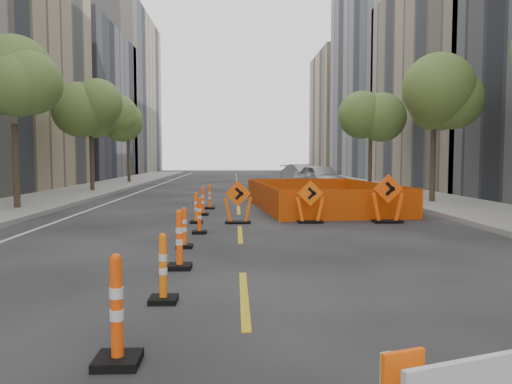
{
  "coord_description": "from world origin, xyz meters",
  "views": [
    {
      "loc": [
        -0.13,
        -9.19,
        2.05
      ],
      "look_at": [
        0.44,
        4.41,
        1.1
      ],
      "focal_mm": 35.0,
      "sensor_mm": 36.0,
      "label": 1
    }
  ],
  "objects_px": {
    "chevron_sign_right": "(388,198)",
    "parked_car_far": "(298,173)",
    "channelizer_2": "(179,239)",
    "parked_car_mid": "(303,175)",
    "channelizer_3": "(184,228)",
    "chevron_sign_center": "(310,202)",
    "channelizer_6": "(203,201)",
    "chevron_sign_left": "(238,202)",
    "channelizer_7": "(210,197)",
    "channelizer_0": "(117,309)",
    "channelizer_1": "(163,268)",
    "channelizer_4": "(199,215)",
    "parked_car_near": "(320,178)",
    "channelizer_5": "(196,208)"
  },
  "relations": [
    {
      "from": "chevron_sign_left",
      "to": "parked_car_mid",
      "type": "bearing_deg",
      "value": 82.28
    },
    {
      "from": "channelizer_4",
      "to": "channelizer_3",
      "type": "bearing_deg",
      "value": -94.93
    },
    {
      "from": "channelizer_2",
      "to": "channelizer_5",
      "type": "bearing_deg",
      "value": 91.71
    },
    {
      "from": "channelizer_0",
      "to": "channelizer_4",
      "type": "xyz_separation_m",
      "value": [
        0.2,
        8.5,
        -0.07
      ]
    },
    {
      "from": "chevron_sign_left",
      "to": "chevron_sign_right",
      "type": "bearing_deg",
      "value": 4.86
    },
    {
      "from": "chevron_sign_left",
      "to": "parked_car_mid",
      "type": "distance_m",
      "value": 21.69
    },
    {
      "from": "channelizer_6",
      "to": "chevron_sign_center",
      "type": "bearing_deg",
      "value": -32.29
    },
    {
      "from": "channelizer_4",
      "to": "chevron_sign_left",
      "type": "bearing_deg",
      "value": 62.9
    },
    {
      "from": "chevron_sign_right",
      "to": "parked_car_mid",
      "type": "relative_size",
      "value": 0.33
    },
    {
      "from": "channelizer_2",
      "to": "channelizer_5",
      "type": "xyz_separation_m",
      "value": [
        -0.19,
        6.38,
        -0.06
      ]
    },
    {
      "from": "channelizer_1",
      "to": "chevron_sign_right",
      "type": "distance_m",
      "value": 10.2
    },
    {
      "from": "channelizer_0",
      "to": "channelizer_7",
      "type": "bearing_deg",
      "value": 89.38
    },
    {
      "from": "channelizer_5",
      "to": "channelizer_7",
      "type": "distance_m",
      "value": 4.26
    },
    {
      "from": "channelizer_1",
      "to": "chevron_sign_right",
      "type": "relative_size",
      "value": 0.65
    },
    {
      "from": "chevron_sign_right",
      "to": "parked_car_far",
      "type": "xyz_separation_m",
      "value": [
        0.51,
        26.54,
        -0.06
      ]
    },
    {
      "from": "channelizer_3",
      "to": "channelizer_7",
      "type": "height_order",
      "value": "channelizer_7"
    },
    {
      "from": "chevron_sign_right",
      "to": "parked_car_mid",
      "type": "bearing_deg",
      "value": 89.18
    },
    {
      "from": "channelizer_5",
      "to": "channelizer_7",
      "type": "height_order",
      "value": "channelizer_7"
    },
    {
      "from": "channelizer_4",
      "to": "channelizer_7",
      "type": "relative_size",
      "value": 1.0
    },
    {
      "from": "channelizer_2",
      "to": "parked_car_mid",
      "type": "relative_size",
      "value": 0.23
    },
    {
      "from": "channelizer_7",
      "to": "parked_car_mid",
      "type": "height_order",
      "value": "parked_car_mid"
    },
    {
      "from": "parked_car_far",
      "to": "channelizer_2",
      "type": "bearing_deg",
      "value": -112.38
    },
    {
      "from": "channelizer_1",
      "to": "parked_car_mid",
      "type": "distance_m",
      "value": 30.16
    },
    {
      "from": "channelizer_4",
      "to": "channelizer_5",
      "type": "bearing_deg",
      "value": 96.74
    },
    {
      "from": "chevron_sign_right",
      "to": "parked_car_mid",
      "type": "xyz_separation_m",
      "value": [
        0.21,
        21.17,
        0.01
      ]
    },
    {
      "from": "channelizer_3",
      "to": "chevron_sign_center",
      "type": "distance_m",
      "value": 5.44
    },
    {
      "from": "channelizer_0",
      "to": "parked_car_far",
      "type": "relative_size",
      "value": 0.23
    },
    {
      "from": "channelizer_5",
      "to": "channelizer_6",
      "type": "distance_m",
      "value": 2.13
    },
    {
      "from": "parked_car_mid",
      "to": "channelizer_1",
      "type": "bearing_deg",
      "value": -117.61
    },
    {
      "from": "channelizer_7",
      "to": "channelizer_0",
      "type": "bearing_deg",
      "value": -90.62
    },
    {
      "from": "chevron_sign_left",
      "to": "chevron_sign_right",
      "type": "xyz_separation_m",
      "value": [
        4.7,
        -0.04,
        0.1
      ]
    },
    {
      "from": "channelizer_1",
      "to": "chevron_sign_center",
      "type": "xyz_separation_m",
      "value": [
        3.36,
        8.42,
        0.17
      ]
    },
    {
      "from": "channelizer_7",
      "to": "parked_car_near",
      "type": "bearing_deg",
      "value": 58.62
    },
    {
      "from": "chevron_sign_left",
      "to": "channelizer_7",
      "type": "bearing_deg",
      "value": 109.46
    },
    {
      "from": "channelizer_7",
      "to": "chevron_sign_right",
      "type": "xyz_separation_m",
      "value": [
        5.78,
        -4.37,
        0.27
      ]
    },
    {
      "from": "chevron_sign_left",
      "to": "chevron_sign_right",
      "type": "relative_size",
      "value": 0.87
    },
    {
      "from": "chevron_sign_left",
      "to": "parked_car_far",
      "type": "height_order",
      "value": "parked_car_far"
    },
    {
      "from": "channelizer_5",
      "to": "chevron_sign_left",
      "type": "xyz_separation_m",
      "value": [
        1.3,
        -0.08,
        0.18
      ]
    },
    {
      "from": "channelizer_3",
      "to": "chevron_sign_left",
      "type": "bearing_deg",
      "value": 73.56
    },
    {
      "from": "channelizer_0",
      "to": "channelizer_1",
      "type": "xyz_separation_m",
      "value": [
        0.15,
        2.13,
        -0.06
      ]
    },
    {
      "from": "channelizer_3",
      "to": "parked_car_far",
      "type": "height_order",
      "value": "parked_car_far"
    },
    {
      "from": "channelizer_6",
      "to": "chevron_sign_right",
      "type": "bearing_deg",
      "value": -20.73
    },
    {
      "from": "parked_car_mid",
      "to": "channelizer_2",
      "type": "bearing_deg",
      "value": -118.49
    },
    {
      "from": "channelizer_4",
      "to": "chevron_sign_center",
      "type": "bearing_deg",
      "value": 31.79
    },
    {
      "from": "channelizer_6",
      "to": "chevron_sign_center",
      "type": "xyz_separation_m",
      "value": [
        3.49,
        -2.2,
        0.16
      ]
    },
    {
      "from": "parked_car_far",
      "to": "channelizer_1",
      "type": "bearing_deg",
      "value": -111.72
    },
    {
      "from": "channelizer_1",
      "to": "channelizer_7",
      "type": "height_order",
      "value": "channelizer_1"
    },
    {
      "from": "channelizer_1",
      "to": "chevron_sign_left",
      "type": "height_order",
      "value": "chevron_sign_left"
    },
    {
      "from": "channelizer_2",
      "to": "parked_car_mid",
      "type": "xyz_separation_m",
      "value": [
        6.01,
        27.43,
        0.22
      ]
    },
    {
      "from": "channelizer_1",
      "to": "channelizer_0",
      "type": "bearing_deg",
      "value": -93.97
    }
  ]
}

